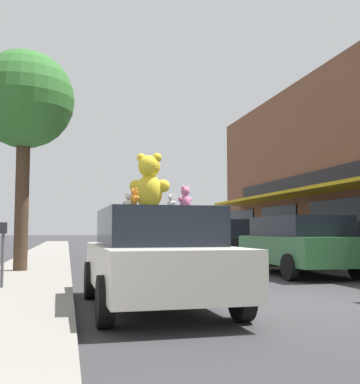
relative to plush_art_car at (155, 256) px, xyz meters
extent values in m
plane|color=#333335|center=(2.47, 0.03, -0.83)|extent=(260.00, 260.00, 0.00)
cube|color=gold|center=(7.62, 6.06, 1.91)|extent=(1.61, 25.33, 0.12)
cube|color=black|center=(8.38, 8.57, 0.57)|extent=(0.06, 3.82, 2.00)
cube|color=black|center=(8.38, 13.60, 0.57)|extent=(0.06, 3.82, 2.00)
cube|color=black|center=(8.38, 18.63, 0.57)|extent=(0.06, 3.82, 2.00)
cube|color=beige|center=(0.00, 0.00, -0.16)|extent=(1.98, 4.43, 0.67)
cube|color=black|center=(0.00, 0.00, 0.46)|extent=(1.71, 2.45, 0.58)
cylinder|color=black|center=(-0.95, 1.34, -0.49)|extent=(0.21, 0.67, 0.67)
cylinder|color=black|center=(0.90, 1.38, -0.49)|extent=(0.21, 0.67, 0.67)
cylinder|color=black|center=(-0.90, -1.38, -0.49)|extent=(0.21, 0.67, 0.67)
cylinder|color=black|center=(0.95, -1.34, -0.49)|extent=(0.21, 0.67, 0.67)
ellipsoid|color=yellow|center=(-0.06, 0.28, 1.04)|extent=(0.55, 0.52, 0.58)
sphere|color=yellow|center=(-0.06, 0.28, 1.47)|extent=(0.48, 0.48, 0.37)
sphere|color=yellow|center=(0.06, 0.23, 1.62)|extent=(0.20, 0.20, 0.16)
sphere|color=yellow|center=(-0.19, 0.33, 1.62)|extent=(0.20, 0.20, 0.16)
sphere|color=#FFFF4D|center=(-0.01, 0.42, 1.45)|extent=(0.18, 0.18, 0.14)
sphere|color=yellow|center=(0.17, 0.22, 1.14)|extent=(0.28, 0.28, 0.21)
sphere|color=yellow|center=(-0.27, 0.39, 1.14)|extent=(0.28, 0.28, 0.21)
ellipsoid|color=orange|center=(-0.49, -1.04, 0.82)|extent=(0.14, 0.15, 0.15)
sphere|color=orange|center=(-0.49, -1.04, 0.93)|extent=(0.13, 0.13, 0.09)
sphere|color=orange|center=(-0.47, -1.07, 0.97)|extent=(0.05, 0.05, 0.04)
sphere|color=orange|center=(-0.51, -1.01, 0.97)|extent=(0.05, 0.05, 0.04)
sphere|color=#FFBA41|center=(-0.45, -1.02, 0.93)|extent=(0.05, 0.05, 0.04)
sphere|color=orange|center=(-0.45, -1.09, 0.85)|extent=(0.07, 0.07, 0.05)
sphere|color=orange|center=(-0.51, -0.99, 0.85)|extent=(0.07, 0.07, 0.05)
ellipsoid|color=purple|center=(0.70, 0.87, 0.84)|extent=(0.17, 0.17, 0.17)
sphere|color=purple|center=(0.70, 0.87, 0.96)|extent=(0.15, 0.15, 0.11)
sphere|color=purple|center=(0.72, 0.85, 1.01)|extent=(0.06, 0.06, 0.05)
sphere|color=purple|center=(0.67, 0.90, 1.01)|extent=(0.06, 0.06, 0.05)
sphere|color=#BA67ED|center=(0.73, 0.91, 0.96)|extent=(0.06, 0.06, 0.04)
sphere|color=purple|center=(0.75, 0.84, 0.87)|extent=(0.09, 0.09, 0.06)
sphere|color=purple|center=(0.65, 0.93, 0.87)|extent=(0.09, 0.09, 0.06)
ellipsoid|color=beige|center=(-0.41, 0.22, 0.83)|extent=(0.12, 0.10, 0.16)
sphere|color=beige|center=(-0.41, 0.22, 0.95)|extent=(0.10, 0.10, 0.10)
sphere|color=beige|center=(-0.37, 0.22, 0.98)|extent=(0.04, 0.04, 0.04)
sphere|color=beige|center=(-0.45, 0.22, 0.98)|extent=(0.04, 0.04, 0.04)
sphere|color=white|center=(-0.41, 0.26, 0.94)|extent=(0.04, 0.04, 0.04)
sphere|color=beige|center=(-0.35, 0.23, 0.86)|extent=(0.06, 0.06, 0.06)
sphere|color=beige|center=(-0.47, 0.23, 0.86)|extent=(0.06, 0.06, 0.06)
ellipsoid|color=white|center=(0.24, -0.04, 0.82)|extent=(0.14, 0.15, 0.15)
sphere|color=white|center=(0.24, -0.04, 0.93)|extent=(0.13, 0.13, 0.09)
sphere|color=white|center=(0.27, -0.07, 0.97)|extent=(0.05, 0.05, 0.04)
sphere|color=white|center=(0.22, -0.01, 0.97)|extent=(0.05, 0.05, 0.04)
sphere|color=white|center=(0.28, -0.02, 0.92)|extent=(0.05, 0.05, 0.03)
sphere|color=white|center=(0.29, -0.08, 0.85)|extent=(0.07, 0.07, 0.05)
sphere|color=white|center=(0.21, 0.01, 0.85)|extent=(0.07, 0.07, 0.05)
ellipsoid|color=pink|center=(0.48, -0.04, 0.87)|extent=(0.23, 0.22, 0.23)
sphere|color=pink|center=(0.48, -0.04, 1.04)|extent=(0.20, 0.20, 0.15)
sphere|color=pink|center=(0.53, -0.01, 1.10)|extent=(0.08, 0.08, 0.06)
sphere|color=pink|center=(0.44, -0.06, 1.10)|extent=(0.08, 0.08, 0.06)
sphere|color=#FFA3DA|center=(0.45, 0.02, 1.03)|extent=(0.08, 0.08, 0.06)
sphere|color=pink|center=(0.56, 0.02, 0.91)|extent=(0.12, 0.12, 0.09)
sphere|color=pink|center=(0.39, -0.07, 0.91)|extent=(0.12, 0.12, 0.09)
cube|color=#336B3D|center=(4.88, 4.69, -0.13)|extent=(1.91, 4.36, 0.74)
cube|color=black|center=(4.88, 4.69, 0.52)|extent=(1.68, 3.04, 0.55)
cylinder|color=black|center=(3.94, 6.04, -0.49)|extent=(0.20, 0.67, 0.67)
cylinder|color=black|center=(5.82, 6.04, -0.49)|extent=(0.20, 0.67, 0.67)
cylinder|color=black|center=(3.94, 3.34, -0.49)|extent=(0.20, 0.67, 0.67)
cylinder|color=black|center=(5.82, 3.34, -0.49)|extent=(0.20, 0.67, 0.67)
cube|color=black|center=(4.88, 9.90, -0.17)|extent=(1.95, 4.01, 0.65)
cube|color=black|center=(4.88, 9.90, 0.49)|extent=(1.72, 2.78, 0.65)
cylinder|color=black|center=(3.93, 11.14, -0.49)|extent=(0.20, 0.67, 0.67)
cylinder|color=black|center=(5.84, 11.14, -0.49)|extent=(0.20, 0.67, 0.67)
cylinder|color=black|center=(3.93, 8.66, -0.49)|extent=(0.20, 0.67, 0.67)
cylinder|color=black|center=(5.84, 8.66, -0.49)|extent=(0.20, 0.67, 0.67)
cylinder|color=#473323|center=(-2.64, 6.60, 1.13)|extent=(0.38, 0.38, 3.68)
sphere|color=#33702D|center=(-2.64, 6.60, 4.17)|extent=(2.82, 2.82, 2.82)
cylinder|color=#4C4C51|center=(-2.61, 2.43, -0.18)|extent=(0.06, 0.06, 1.05)
cube|color=#2D2D33|center=(-2.61, 2.43, 0.45)|extent=(0.14, 0.10, 0.22)
camera|label=1|loc=(-1.38, -7.61, 0.40)|focal=45.00mm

